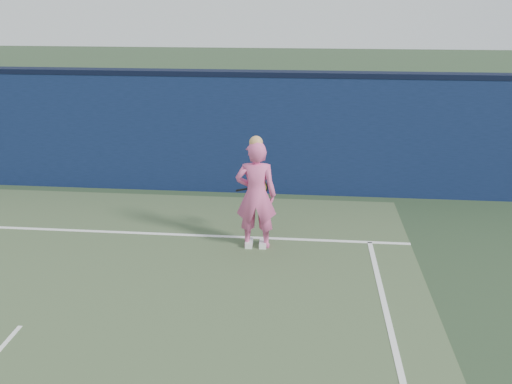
# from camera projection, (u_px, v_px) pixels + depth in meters

# --- Properties ---
(backstop_wall) EXTENTS (24.00, 0.40, 2.50)m
(backstop_wall) POSITION_uv_depth(u_px,v_px,m) (139.00, 132.00, 11.77)
(backstop_wall) COLOR #0C1938
(backstop_wall) RESTS_ON ground
(wall_cap) EXTENTS (24.00, 0.42, 0.10)m
(wall_cap) POSITION_uv_depth(u_px,v_px,m) (134.00, 72.00, 11.32)
(wall_cap) COLOR black
(wall_cap) RESTS_ON backstop_wall
(player) EXTENTS (0.69, 0.47, 1.95)m
(player) POSITION_uv_depth(u_px,v_px,m) (256.00, 195.00, 9.00)
(player) COLOR #E15795
(player) RESTS_ON ground
(racket) EXTENTS (0.58, 0.18, 0.32)m
(racket) POSITION_uv_depth(u_px,v_px,m) (257.00, 188.00, 9.37)
(racket) COLOR black
(racket) RESTS_ON ground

